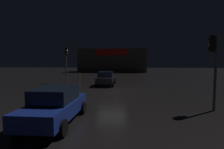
{
  "coord_description": "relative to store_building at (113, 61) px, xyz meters",
  "views": [
    {
      "loc": [
        1.34,
        -15.77,
        2.67
      ],
      "look_at": [
        -0.16,
        2.14,
        1.34
      ],
      "focal_mm": 28.33,
      "sensor_mm": 36.0,
      "label": 1
    }
  ],
  "objects": [
    {
      "name": "car_far",
      "position": [
        1.35,
        -26.2,
        -2.1
      ],
      "size": [
        1.95,
        4.32,
        1.54
      ],
      "color": "black",
      "rests_on": "ground"
    },
    {
      "name": "traffic_signal_opposite",
      "position": [
        -3.98,
        -23.95,
        0.23
      ],
      "size": [
        0.42,
        0.42,
        4.47
      ],
      "color": "#595B60",
      "rests_on": "ground"
    },
    {
      "name": "ground_plane",
      "position": [
        2.32,
        -30.1,
        -2.91
      ],
      "size": [
        120.0,
        120.0,
        0.0
      ],
      "primitive_type": "plane",
      "color": "black"
    },
    {
      "name": "store_building",
      "position": [
        0.0,
        0.0,
        0.0
      ],
      "size": [
        16.85,
        7.31,
        5.8
      ],
      "color": "#4C4742",
      "rests_on": "ground"
    },
    {
      "name": "car_near",
      "position": [
        0.56,
        -38.52,
        -2.13
      ],
      "size": [
        1.96,
        4.26,
        1.53
      ],
      "color": "navy",
      "rests_on": "ground"
    },
    {
      "name": "bollard_kerb_b",
      "position": [
        -2.71,
        -22.46,
        -2.32
      ],
      "size": [
        0.12,
        0.12,
        1.18
      ],
      "primitive_type": "cylinder",
      "color": "gold",
      "rests_on": "ground"
    },
    {
      "name": "traffic_signal_main",
      "position": [
        8.3,
        -35.97,
        -0.02
      ],
      "size": [
        0.42,
        0.42,
        4.05
      ],
      "color": "#595B60",
      "rests_on": "ground"
    }
  ]
}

